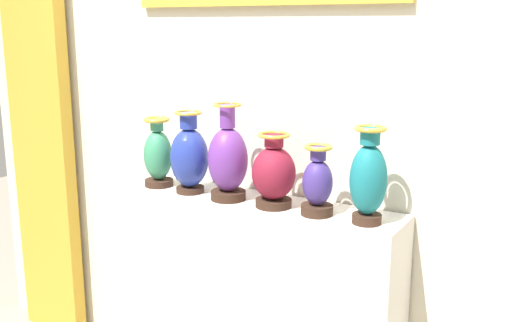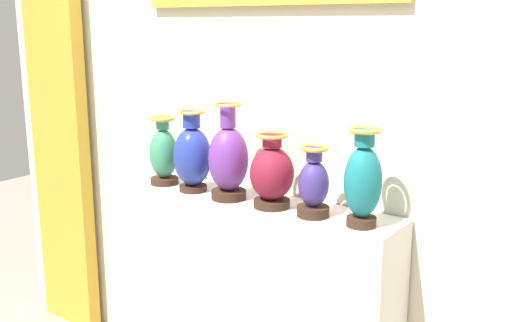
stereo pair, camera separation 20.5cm
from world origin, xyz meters
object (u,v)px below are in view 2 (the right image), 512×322
at_px(vase_teal, 363,181).
at_px(vase_cobalt, 192,155).
at_px(vase_jade, 164,153).
at_px(vase_violet, 228,160).
at_px(vase_burgundy, 272,174).
at_px(vase_indigo, 314,185).

bearing_deg(vase_teal, vase_cobalt, 179.89).
height_order(vase_jade, vase_teal, vase_teal).
bearing_deg(vase_violet, vase_burgundy, 2.11).
bearing_deg(vase_cobalt, vase_jade, 176.00).
height_order(vase_cobalt, vase_violet, vase_violet).
height_order(vase_cobalt, vase_burgundy, vase_cobalt).
bearing_deg(vase_burgundy, vase_violet, -177.89).
distance_m(vase_cobalt, vase_indigo, 0.64).
xyz_separation_m(vase_cobalt, vase_violet, (0.21, -0.01, 0.01)).
relative_size(vase_burgundy, vase_indigo, 1.10).
xyz_separation_m(vase_violet, vase_teal, (0.64, 0.00, 0.00)).
relative_size(vase_violet, vase_indigo, 1.47).
distance_m(vase_jade, vase_burgundy, 0.63).
bearing_deg(vase_jade, vase_violet, -2.76).
distance_m(vase_jade, vase_teal, 1.04).
distance_m(vase_jade, vase_violet, 0.41).
distance_m(vase_cobalt, vase_violet, 0.21).
relative_size(vase_jade, vase_violet, 0.78).
xyz_separation_m(vase_jade, vase_burgundy, (0.63, -0.01, -0.01)).
relative_size(vase_cobalt, vase_indigo, 1.30).
bearing_deg(vase_violet, vase_indigo, 0.37).
xyz_separation_m(vase_burgundy, vase_teal, (0.41, -0.00, 0.04)).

